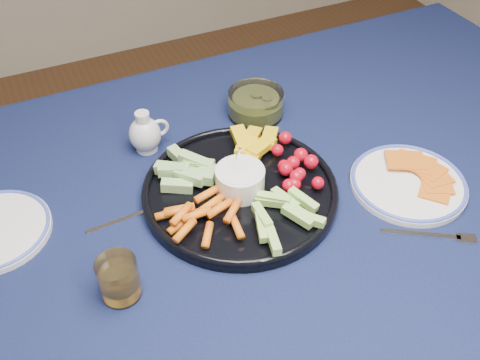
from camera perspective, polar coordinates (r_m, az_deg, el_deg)
name	(u,v)px	position (r m, az deg, el deg)	size (l,w,h in m)	color
dining_table	(284,220)	(1.11, 4.72, -4.32)	(1.67, 1.07, 0.75)	#462817
crudite_platter	(239,188)	(1.02, -0.15, -0.84)	(0.38, 0.38, 0.12)	black
creamer_pitcher	(145,134)	(1.13, -10.05, 4.88)	(0.09, 0.07, 0.09)	silver
pickle_bowl	(256,105)	(1.22, 1.69, 8.03)	(0.13, 0.13, 0.06)	silver
cheese_plate	(409,182)	(1.10, 17.54, -0.17)	(0.23, 0.23, 0.03)	white
juice_tumbler	(119,280)	(0.88, -12.76, -10.40)	(0.07, 0.07, 0.08)	silver
fork_left	(131,217)	(1.01, -11.52, -3.84)	(0.15, 0.02, 0.00)	white
fork_right	(437,236)	(1.02, 20.23, -5.62)	(0.15, 0.10, 0.00)	white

